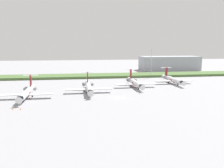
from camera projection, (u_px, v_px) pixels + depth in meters
name	position (u px, v px, depth m)	size (l,w,h in m)	color
ground_plane	(109.00, 86.00, 134.31)	(500.00, 500.00, 0.00)	#939399
grass_berm	(101.00, 76.00, 175.15)	(320.00, 20.00, 1.67)	#4C6B38
regional_jet_nearest	(27.00, 92.00, 104.25)	(22.81, 31.00, 9.00)	silver
regional_jet_second	(89.00, 87.00, 116.78)	(22.81, 31.00, 9.00)	silver
regional_jet_third	(135.00, 83.00, 131.84)	(22.81, 31.00, 9.00)	silver
regional_jet_fourth	(173.00, 79.00, 144.02)	(22.81, 31.00, 9.00)	silver
antenna_mast	(151.00, 66.00, 170.93)	(4.40, 0.50, 20.12)	#B2B2B7
distant_hangar	(169.00, 63.00, 222.99)	(54.68, 20.97, 12.95)	#9EA3AD
safety_cone_front_marker	(13.00, 109.00, 85.07)	(0.44, 0.44, 0.55)	orange
safety_cone_mid_marker	(20.00, 109.00, 85.53)	(0.44, 0.44, 0.55)	orange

